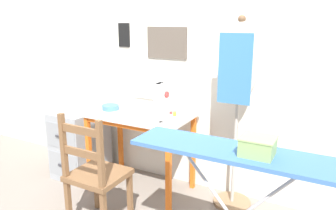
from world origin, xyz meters
TOP-DOWN VIEW (x-y plane):
  - ground_plane at (0.00, 0.00)m, footprint 14.00×14.00m
  - wall_back at (0.00, 0.62)m, footprint 10.00×0.07m
  - sewing_table at (0.00, 0.27)m, footprint 0.91×0.56m
  - sewing_machine at (0.03, 0.38)m, footprint 0.41×0.17m
  - fabric_bowl at (-0.31, 0.25)m, footprint 0.16×0.16m
  - scissors at (0.32, 0.12)m, footprint 0.13×0.09m
  - thread_spool_near_machine at (0.25, 0.39)m, footprint 0.04×0.04m
  - thread_spool_mid_table at (0.31, 0.34)m, footprint 0.04×0.04m
  - wooden_chair at (0.02, -0.37)m, footprint 0.40×0.38m
  - filing_cabinet at (-0.72, 0.25)m, footprint 0.39×0.53m
  - dress_form at (0.84, 0.41)m, footprint 0.32×0.32m
  - ironing_board at (1.10, -0.42)m, footprint 1.22×0.31m
  - storage_box at (1.21, -0.43)m, footprint 0.18×0.17m

SIDE VIEW (x-z plane):
  - ground_plane at x=0.00m, z-range 0.00..0.00m
  - filing_cabinet at x=-0.72m, z-range 0.00..0.68m
  - wooden_chair at x=0.02m, z-range -0.03..0.89m
  - sewing_table at x=0.00m, z-range 0.26..1.00m
  - scissors at x=0.32m, z-range 0.74..0.75m
  - thread_spool_near_machine at x=0.25m, z-range 0.74..0.77m
  - thread_spool_mid_table at x=0.31m, z-range 0.74..0.79m
  - fabric_bowl at x=-0.31m, z-range 0.74..0.79m
  - ironing_board at x=1.10m, z-range 0.37..1.23m
  - sewing_machine at x=0.03m, z-range 0.72..1.02m
  - storage_box at x=1.21m, z-range 0.85..0.96m
  - dress_form at x=0.84m, z-range 0.34..1.93m
  - wall_back at x=0.00m, z-range 0.00..2.55m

